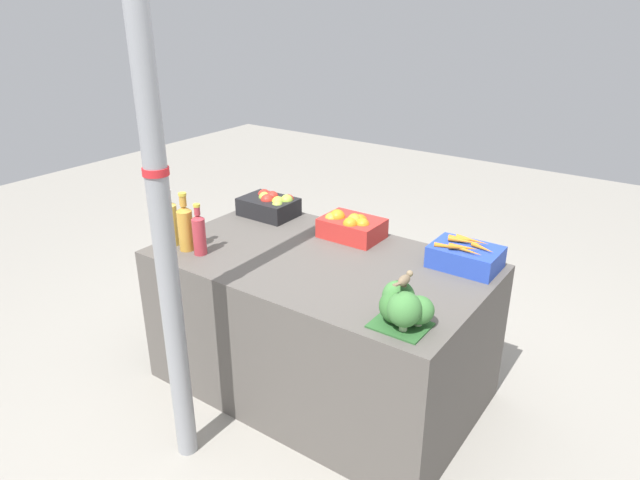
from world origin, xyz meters
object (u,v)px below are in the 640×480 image
Objects in this scene: apple_crate at (270,205)px; orange_crate at (351,226)px; carrot_crate at (465,256)px; sparrow_bird at (405,279)px; juice_bottle_amber at (185,226)px; juice_bottle_golden at (170,222)px; juice_bottle_ruby at (199,233)px; broccoli_pile at (402,305)px; support_pole at (158,190)px.

apple_crate is 1.00× the size of orange_crate.
carrot_crate is 2.36× the size of sparrow_bird.
sparrow_bird is (1.24, -0.02, 0.07)m from juice_bottle_amber.
juice_bottle_amber reaches higher than juice_bottle_golden.
juice_bottle_ruby reaches higher than carrot_crate.
juice_bottle_amber reaches higher than broccoli_pile.
support_pole is 18.78× the size of sparrow_bird.
juice_bottle_golden is (-0.72, -0.62, 0.06)m from orange_crate.
support_pole is 11.18× the size of broccoli_pile.
orange_crate is 0.64m from carrot_crate.
broccoli_pile is at bearing -28.20° from apple_crate.
apple_crate is at bearing 64.51° from sparrow_bird.
support_pole reaches higher than orange_crate.
sparrow_bird is (-0.00, -0.64, 0.14)m from carrot_crate.
apple_crate is at bearing 87.34° from juice_bottle_amber.
juice_bottle_ruby is (0.10, 0.00, -0.01)m from juice_bottle_amber.
apple_crate is 0.63m from juice_bottle_amber.
sparrow_bird is at bearing -0.67° from juice_bottle_golden.
support_pole is at bearing -152.49° from broccoli_pile.
juice_bottle_amber reaches higher than carrot_crate.
sparrow_bird is (1.15, -0.02, 0.09)m from juice_bottle_ruby.
support_pole is at bearing -71.22° from apple_crate.
juice_bottle_golden is at bearing 180.00° from juice_bottle_ruby.
broccoli_pile is at bearing -0.94° from juice_bottle_ruby.
juice_bottle_golden is (-1.35, 0.02, 0.04)m from broccoli_pile.
orange_crate is at bearing 79.23° from support_pole.
juice_bottle_amber is at bearing -134.36° from orange_crate.
juice_bottle_golden is at bearing 91.87° from sparrow_bird.
support_pole reaches higher than apple_crate.
broccoli_pile is 0.75× the size of juice_bottle_amber.
apple_crate is 1.38m from sparrow_bird.
carrot_crate is 0.64m from broccoli_pile.
carrot_crate is at bearing 24.66° from juice_bottle_golden.
orange_crate is 1.20× the size of juice_bottle_ruby.
sparrow_bird is at bearing 27.57° from support_pole.
juice_bottle_amber reaches higher than sparrow_bird.
apple_crate is 1.07× the size of juice_bottle_golden.
juice_bottle_ruby is at bearing -151.49° from carrot_crate.
support_pole is 0.79m from juice_bottle_golden.
support_pole is 7.95× the size of orange_crate.
broccoli_pile is (0.64, -0.64, 0.02)m from orange_crate.
sparrow_bird is at bearing -0.80° from juice_bottle_ruby.
broccoli_pile is at bearing 132.93° from sparrow_bird.
carrot_crate is at bearing 51.95° from support_pole.
juice_bottle_amber is 1.25m from sparrow_bird.
juice_bottle_amber is at bearing 179.13° from broccoli_pile.
sparrow_bird is at bearing 40.39° from broccoli_pile.
juice_bottle_golden is 2.21× the size of sparrow_bird.
support_pole reaches higher than broccoli_pile.
juice_bottle_amber is at bearing 131.13° from support_pole.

